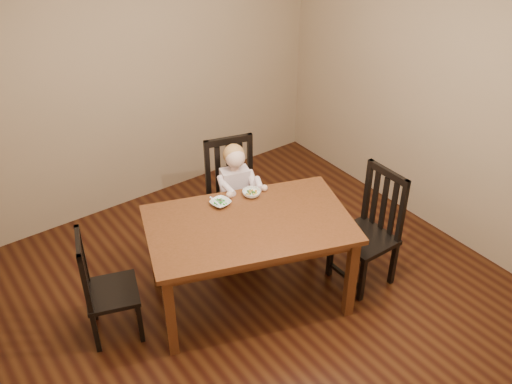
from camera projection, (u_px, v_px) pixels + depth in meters
room at (261, 160)px, 3.99m from camera, size 4.01×4.01×2.71m
dining_table at (249, 232)px, 4.39m from camera, size 1.78×1.39×0.78m
chair_child at (234, 199)px, 5.09m from camera, size 0.56×0.54×1.06m
chair_left at (105, 288)px, 4.21m from camera, size 0.49×0.50×0.92m
chair_right at (370, 230)px, 4.72m from camera, size 0.43×0.45×1.04m
toddler at (236, 188)px, 4.98m from camera, size 0.42×0.48×0.55m
bowl_peas at (220, 203)px, 4.52m from camera, size 0.18×0.18×0.04m
bowl_veg at (252, 193)px, 4.63m from camera, size 0.19×0.19×0.05m
fork at (216, 203)px, 4.48m from camera, size 0.04×0.11×0.04m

